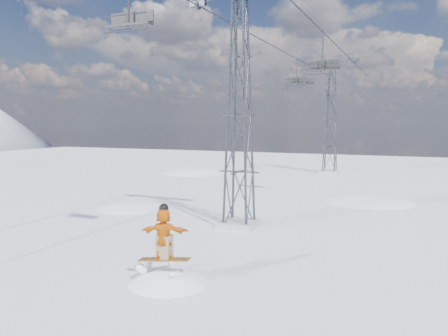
{
  "coord_description": "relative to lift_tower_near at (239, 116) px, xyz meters",
  "views": [
    {
      "loc": [
        8.58,
        -11.71,
        5.15
      ],
      "look_at": [
        1.81,
        3.83,
        3.38
      ],
      "focal_mm": 35.0,
      "sensor_mm": 36.0,
      "label": 1
    }
  ],
  "objects": [
    {
      "name": "ground",
      "position": [
        -0.8,
        -8.0,
        -5.47
      ],
      "size": [
        120.0,
        120.0,
        0.0
      ],
      "primitive_type": "plane",
      "color": "white",
      "rests_on": "ground"
    },
    {
      "name": "snow_terrain",
      "position": [
        -5.57,
        13.24,
        -15.06
      ],
      "size": [
        39.0,
        37.0,
        22.0
      ],
      "color": "white",
      "rests_on": "ground"
    },
    {
      "name": "lift_tower_near",
      "position": [
        0.0,
        0.0,
        0.0
      ],
      "size": [
        5.2,
        1.8,
        11.43
      ],
      "color": "#999999",
      "rests_on": "ground"
    },
    {
      "name": "lift_tower_far",
      "position": [
        0.0,
        25.0,
        0.0
      ],
      "size": [
        5.2,
        1.8,
        11.43
      ],
      "color": "#999999",
      "rests_on": "ground"
    },
    {
      "name": "haul_cables",
      "position": [
        0.0,
        11.5,
        5.38
      ],
      "size": [
        4.46,
        51.0,
        0.06
      ],
      "color": "black",
      "rests_on": "ground"
    },
    {
      "name": "snowboarder_jump",
      "position": [
        0.71,
        -7.91,
        -7.11
      ],
      "size": [
        4.4,
        4.4,
        6.58
      ],
      "color": "white",
      "rests_on": "ground"
    },
    {
      "name": "lift_chair_near",
      "position": [
        -2.2,
        -5.66,
        3.5
      ],
      "size": [
        1.9,
        0.55,
        2.35
      ],
      "color": "black",
      "rests_on": "ground"
    },
    {
      "name": "lift_chair_mid",
      "position": [
        2.2,
        8.9,
        3.26
      ],
      "size": [
        2.14,
        0.62,
        2.66
      ],
      "color": "black",
      "rests_on": "ground"
    },
    {
      "name": "lift_chair_far",
      "position": [
        -2.2,
        19.75,
        3.43
      ],
      "size": [
        1.97,
        0.57,
        2.44
      ],
      "color": "black",
      "rests_on": "ground"
    },
    {
      "name": "lift_chair_extra",
      "position": [
        -2.2,
        22.55,
        3.51
      ],
      "size": [
        1.88,
        0.54,
        2.34
      ],
      "color": "black",
      "rests_on": "ground"
    }
  ]
}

